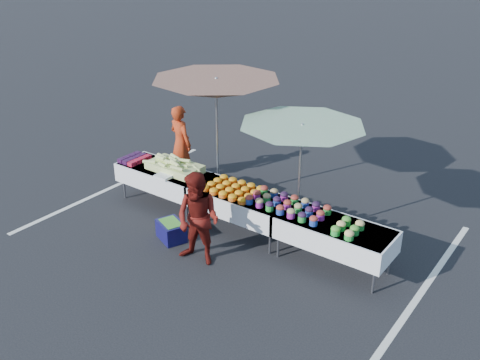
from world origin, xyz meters
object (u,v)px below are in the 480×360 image
Objects in this scene: vendor at (181,143)px; table_right at (334,233)px; table_left at (164,176)px; customer at (198,219)px; umbrella_right at (302,135)px; table_center at (240,202)px; umbrella_left at (216,89)px; storage_bin at (171,230)px.

table_right is at bearing 177.65° from vendor.
customer reaches higher than table_left.
vendor is at bearing 165.30° from table_right.
customer is 2.11m from umbrella_right.
umbrella_left reaches higher than table_center.
vendor is 2.60m from storage_bin.
vendor is 0.55× the size of umbrella_left.
storage_bin is (1.01, -0.91, -0.41)m from table_left.
umbrella_left is (1.21, -0.28, 1.41)m from vendor.
table_right is 1.63m from umbrella_right.
customer is at bearing -119.84° from umbrella_right.
umbrella_right is at bearing 23.48° from table_center.
vendor reaches higher than table_right.
umbrella_left reaches higher than vendor.
vendor is at bearing 149.81° from storage_bin.
table_right is at bearing -15.32° from umbrella_left.
table_right is 4.28m from vendor.
table_left is 1.23m from vendor.
customer is at bearing -88.28° from table_center.
vendor reaches higher than table_left.
table_left is 1.22× the size of customer.
storage_bin is at bearing -79.19° from umbrella_left.
umbrella_left is 2.11m from umbrella_right.
storage_bin is at bearing -131.15° from table_center.
customer is 2.69m from umbrella_left.
table_right is 1.15× the size of vendor.
table_right is (3.60, 0.00, 0.00)m from table_left.
umbrella_left reaches higher than storage_bin.
umbrella_left is 1.27× the size of umbrella_right.
vendor is 3.25m from customer.
umbrella_right reaches higher than vendor.
umbrella_right is 3.78× the size of storage_bin.
table_left is 2.17m from customer.
table_center is at bearing 167.42° from vendor.
table_left is 0.81× the size of umbrella_right.
table_left is 1.80m from table_center.
table_center is 3.05× the size of storage_bin.
table_left is 1.00× the size of table_right.
table_left is 1.42m from storage_bin.
umbrella_right reaches higher than storage_bin.
storage_bin is (-1.72, -1.31, -1.72)m from umbrella_right.
umbrella_left reaches higher than table_left.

